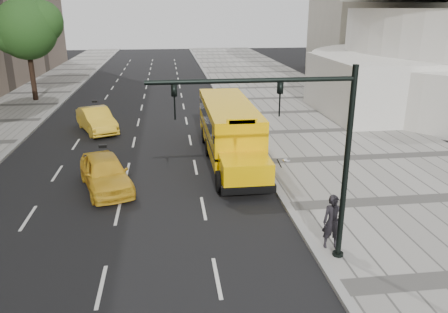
{
  "coord_description": "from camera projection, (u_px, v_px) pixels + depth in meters",
  "views": [
    {
      "loc": [
        1.23,
        -21.52,
        7.94
      ],
      "look_at": [
        3.5,
        -4.0,
        1.9
      ],
      "focal_mm": 35.0,
      "sensor_mm": 36.0,
      "label": 1
    }
  ],
  "objects": [
    {
      "name": "ground",
      "position": [
        147.0,
        169.0,
        22.61
      ],
      "size": [
        140.0,
        140.0,
        0.0
      ],
      "primitive_type": "plane",
      "color": "black",
      "rests_on": "ground"
    },
    {
      "name": "sidewalk_museum",
      "position": [
        367.0,
        158.0,
        24.04
      ],
      "size": [
        12.0,
        140.0,
        0.15
      ],
      "primitive_type": "cube",
      "color": "gray",
      "rests_on": "ground"
    },
    {
      "name": "curb_museum",
      "position": [
        261.0,
        163.0,
        23.31
      ],
      "size": [
        0.3,
        140.0,
        0.15
      ],
      "primitive_type": "cube",
      "color": "gray",
      "rests_on": "ground"
    },
    {
      "name": "tree_c",
      "position": [
        27.0,
        29.0,
        36.99
      ],
      "size": [
        5.77,
        5.13,
        8.77
      ],
      "color": "black",
      "rests_on": "ground"
    },
    {
      "name": "school_bus",
      "position": [
        229.0,
        126.0,
        24.0
      ],
      "size": [
        2.96,
        11.56,
        3.19
      ],
      "color": "#FFBD00",
      "rests_on": "ground"
    },
    {
      "name": "taxi_near",
      "position": [
        105.0,
        173.0,
        19.91
      ],
      "size": [
        3.21,
        5.04,
        1.6
      ],
      "primitive_type": "imported",
      "rotation": [
        0.0,
        0.0,
        0.31
      ],
      "color": "yellow",
      "rests_on": "ground"
    },
    {
      "name": "taxi_far",
      "position": [
        96.0,
        120.0,
        29.27
      ],
      "size": [
        3.43,
        5.13,
        1.6
      ],
      "primitive_type": "imported",
      "rotation": [
        0.0,
        0.0,
        0.4
      ],
      "color": "yellow",
      "rests_on": "ground"
    },
    {
      "name": "pedestrian",
      "position": [
        333.0,
        222.0,
        14.68
      ],
      "size": [
        0.76,
        0.56,
        1.91
      ],
      "primitive_type": "imported",
      "rotation": [
        0.0,
        0.0,
        -0.15
      ],
      "color": "black",
      "rests_on": "sidewalk_museum"
    },
    {
      "name": "traffic_signal",
      "position": [
        304.0,
        143.0,
        13.04
      ],
      "size": [
        6.18,
        0.36,
        6.4
      ],
      "color": "black",
      "rests_on": "ground"
    }
  ]
}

